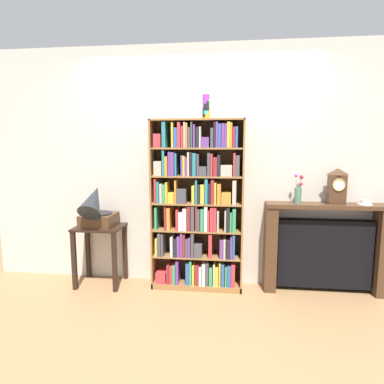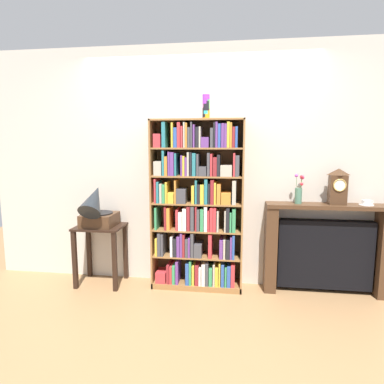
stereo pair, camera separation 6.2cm
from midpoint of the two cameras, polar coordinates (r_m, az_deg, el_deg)
The scene contains 10 objects.
ground_plane at distance 3.65m, azimuth 0.24°, elevation -16.99°, with size 8.12×6.40×0.02m, color #997047.
wall_back at distance 3.58m, azimuth 2.86°, elevation 4.37°, with size 5.12×0.08×2.61m, color beige.
bookshelf at distance 3.45m, azimuth 0.49°, elevation -3.07°, with size 0.97×0.29×1.81m.
cup_stack at distance 3.42m, azimuth 1.97°, elevation 14.78°, with size 0.08×0.07×0.25m.
side_table_left at distance 3.77m, azimuth -16.40°, elevation -8.51°, with size 0.51×0.41×0.67m.
gramophone at distance 3.62m, azimuth -17.05°, elevation -2.96°, with size 0.35×0.50×0.52m.
fireplace_mantel at distance 3.71m, azimuth 21.84°, elevation -9.24°, with size 1.24×0.24×0.95m.
mantel_clock at distance 3.58m, azimuth 23.78°, elevation 0.94°, with size 0.16×0.12×0.37m.
flower_vase at distance 3.50m, azimuth 17.79°, elevation -0.01°, with size 0.11×0.12×0.31m.
teacup_with_saucer at distance 3.70m, azimuth 27.83°, elevation -1.63°, with size 0.14×0.14×0.05m.
Camera 1 is at (0.34, -3.29, 1.54)m, focal length 30.20 mm.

